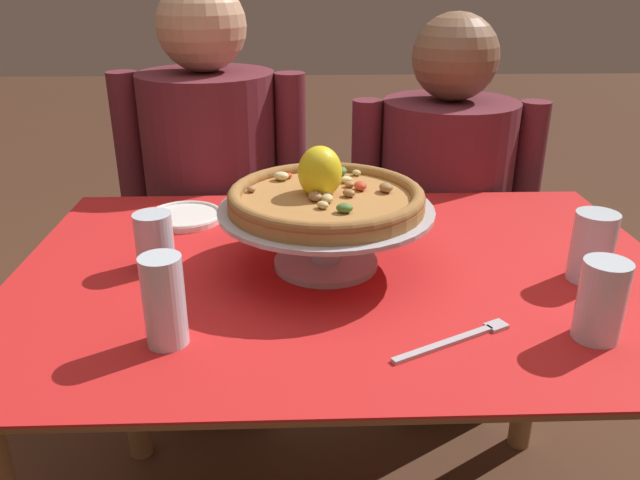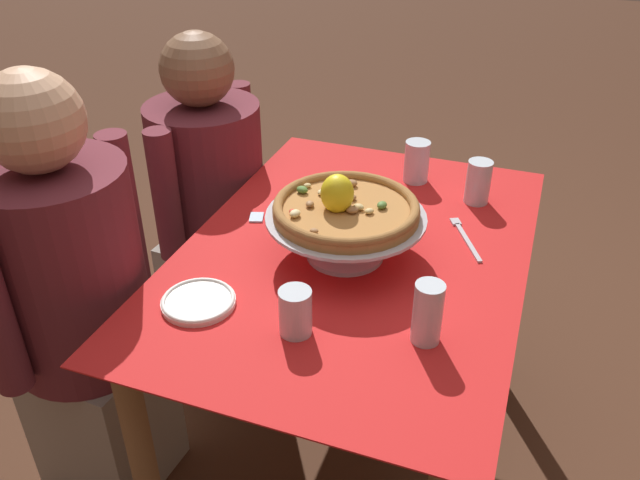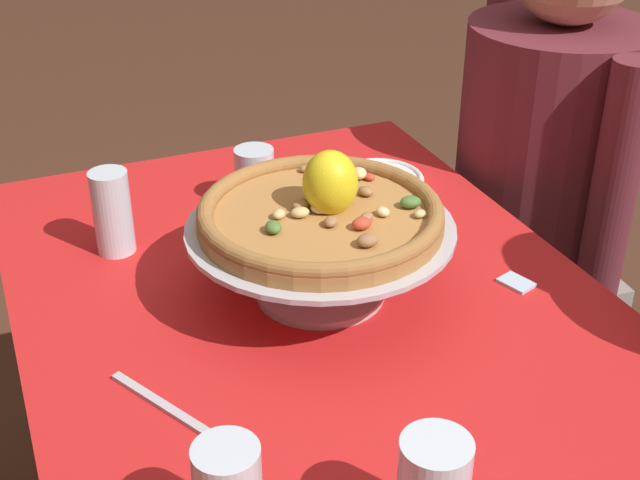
{
  "view_description": "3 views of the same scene",
  "coord_description": "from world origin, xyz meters",
  "views": [
    {
      "loc": [
        -0.08,
        -1.03,
        1.21
      ],
      "look_at": [
        -0.04,
        0.03,
        0.76
      ],
      "focal_mm": 35.42,
      "sensor_mm": 36.0,
      "label": 1
    },
    {
      "loc": [
        -1.31,
        -0.39,
        1.6
      ],
      "look_at": [
        -0.05,
        0.08,
        0.75
      ],
      "focal_mm": 36.47,
      "sensor_mm": 36.0,
      "label": 2
    },
    {
      "loc": [
        0.96,
        -0.4,
        1.42
      ],
      "look_at": [
        -0.04,
        0.02,
        0.8
      ],
      "focal_mm": 48.85,
      "sensor_mm": 36.0,
      "label": 3
    }
  ],
  "objects": [
    {
      "name": "pizza",
      "position": [
        -0.03,
        0.02,
        0.85
      ],
      "size": [
        0.35,
        0.35,
        0.11
      ],
      "color": "#AD753D",
      "rests_on": "pizza_stand"
    },
    {
      "name": "water_glass_front_right",
      "position": [
        0.35,
        -0.24,
        0.77
      ],
      "size": [
        0.07,
        0.07,
        0.12
      ],
      "color": "silver",
      "rests_on": "dining_table"
    },
    {
      "name": "dinner_fork",
      "position": [
        0.15,
        -0.25,
        0.71
      ],
      "size": [
        0.19,
        0.11,
        0.01
      ],
      "color": "#B7B7C1",
      "rests_on": "dining_table"
    },
    {
      "name": "water_glass_side_right",
      "position": [
        0.43,
        -0.05,
        0.77
      ],
      "size": [
        0.07,
        0.07,
        0.12
      ],
      "color": "silver",
      "rests_on": "dining_table"
    },
    {
      "name": "water_glass_side_left",
      "position": [
        -0.34,
        0.02,
        0.76
      ],
      "size": [
        0.07,
        0.07,
        0.1
      ],
      "color": "silver",
      "rests_on": "dining_table"
    },
    {
      "name": "side_plate",
      "position": [
        -0.33,
        0.26,
        0.72
      ],
      "size": [
        0.16,
        0.16,
        0.02
      ],
      "color": "white",
      "rests_on": "dining_table"
    },
    {
      "name": "pizza_stand",
      "position": [
        -0.03,
        0.02,
        0.79
      ],
      "size": [
        0.39,
        0.39,
        0.11
      ],
      "color": "#B7B7C1",
      "rests_on": "dining_table"
    },
    {
      "name": "dining_table",
      "position": [
        0.0,
        0.0,
        0.6
      ],
      "size": [
        1.2,
        0.83,
        0.71
      ],
      "color": "olive",
      "rests_on": "ground"
    },
    {
      "name": "diner_left",
      "position": [
        -0.32,
        0.62,
        0.59
      ],
      "size": [
        0.51,
        0.38,
        1.2
      ],
      "color": "gray",
      "rests_on": "ground"
    },
    {
      "name": "water_glass_front_left",
      "position": [
        -0.28,
        -0.24,
        0.77
      ],
      "size": [
        0.06,
        0.06,
        0.14
      ],
      "color": "silver",
      "rests_on": "dining_table"
    },
    {
      "name": "diner_right",
      "position": [
        0.32,
        0.59,
        0.55
      ],
      "size": [
        0.51,
        0.38,
        1.12
      ],
      "color": "gray",
      "rests_on": "ground"
    },
    {
      "name": "sugar_packet",
      "position": [
        0.06,
        0.3,
        0.71
      ],
      "size": [
        0.06,
        0.05,
        0.0
      ],
      "primitive_type": "cube",
      "rotation": [
        0.0,
        0.0,
        0.33
      ],
      "color": "silver",
      "rests_on": "dining_table"
    }
  ]
}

